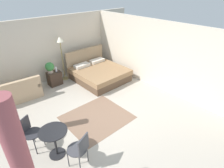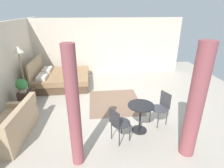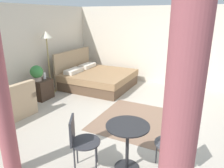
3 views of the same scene
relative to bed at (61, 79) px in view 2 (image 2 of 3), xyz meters
The scene contains 15 objects.
ground_plane 2.50m from the bed, 127.15° to the right, with size 8.57×9.72×0.02m, color #B2A899.
wall_back 2.26m from the bed, 137.47° to the left, with size 8.57×0.12×2.52m, color beige.
wall_right 2.56m from the bed, 57.07° to the right, with size 0.12×6.72×2.52m, color beige.
area_rug 2.57m from the bed, 130.00° to the right, with size 1.84×1.66×0.01m, color #7F604C.
bed is the anchor object (origin of this frame).
couch 3.16m from the bed, 167.43° to the left, with size 1.64×0.89×0.82m.
nightstand 1.79m from the bed, 152.88° to the left, with size 0.50×0.39×0.55m.
potted_plant 1.96m from the bed, 153.17° to the left, with size 0.34×0.34×0.42m.
vase 1.72m from the bed, 151.16° to the left, with size 0.08×0.08×0.18m.
floor_lamp 1.92m from the bed, 136.06° to the left, with size 0.34×0.34×1.80m.
balcony_table 4.00m from the bed, 143.06° to the right, with size 0.64×0.64×0.74m.
cafe_chair_near_window 3.97m from the bed, 153.09° to the right, with size 0.59×0.59×0.87m.
cafe_chair_near_couch 4.23m from the bed, 133.79° to the right, with size 0.57×0.57×0.89m.
curtain_left 5.24m from the bed, 141.42° to the right, with size 0.31×0.31×2.40m.
curtain_right 4.24m from the bed, 167.20° to the right, with size 0.23×0.23×2.40m.
Camera 2 is at (-5.34, 0.68, 2.88)m, focal length 28.62 mm.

